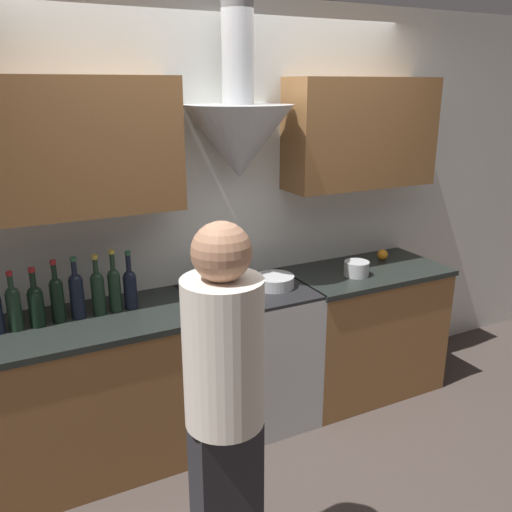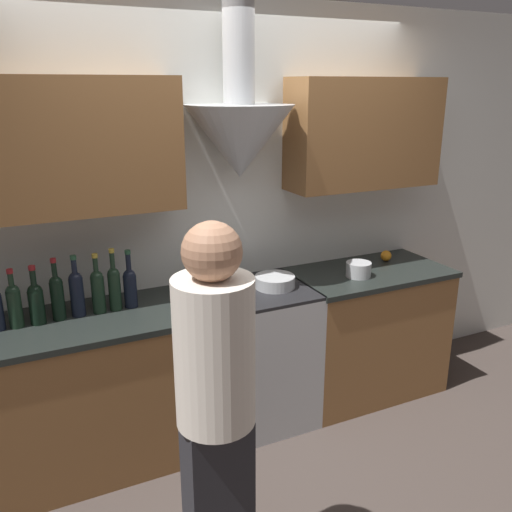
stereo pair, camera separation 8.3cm
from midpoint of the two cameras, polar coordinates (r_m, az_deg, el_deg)
name	(u,v)px [view 2 (the right image)]	position (r m, az deg, el deg)	size (l,w,h in m)	color
ground_plane	(273,448)	(3.49, 2.51, -19.53)	(12.00, 12.00, 0.00)	#423833
wall_back	(225,191)	(3.37, -2.61, 6.88)	(8.40, 0.64, 2.60)	silver
counter_left	(84,394)	(3.25, -16.99, -13.75)	(1.31, 0.62, 0.90)	brown
counter_right	(365,330)	(3.93, 12.03, -7.67)	(1.07, 0.62, 0.90)	brown
stove_range	(249,356)	(3.50, -0.04, -10.50)	(0.75, 0.60, 0.90)	#B7BABC
wine_bottle_3	(14,303)	(3.03, -23.39, -4.60)	(0.07, 0.07, 0.32)	black
wine_bottle_4	(36,301)	(3.03, -21.42, -4.44)	(0.08, 0.08, 0.32)	black
wine_bottle_5	(57,295)	(3.04, -19.47, -3.89)	(0.07, 0.07, 0.34)	black
wine_bottle_6	(77,291)	(3.05, -17.62, -3.55)	(0.08, 0.08, 0.34)	black
wine_bottle_7	(98,289)	(3.07, -15.58, -3.36)	(0.07, 0.07, 0.34)	black
wine_bottle_8	(114,286)	(3.08, -13.94, -3.07)	(0.07, 0.07, 0.35)	black
wine_bottle_9	(130,285)	(3.10, -12.38, -3.02)	(0.07, 0.07, 0.33)	black
stock_pot	(220,281)	(3.27, -3.13, -2.68)	(0.25, 0.25, 0.14)	#B7BABC
mixing_bowl	(275,282)	(3.35, 2.71, -2.71)	(0.25, 0.25, 0.07)	#B7BABC
orange_fruit	(386,256)	(3.97, 14.11, 0.03)	(0.08, 0.08, 0.08)	orange
saucepan	(359,269)	(3.60, 11.39, -1.40)	(0.16, 0.16, 0.10)	#B7BABC
person_foreground_left	(216,407)	(2.14, -3.10, -15.57)	(0.30, 0.30, 1.66)	#28282D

